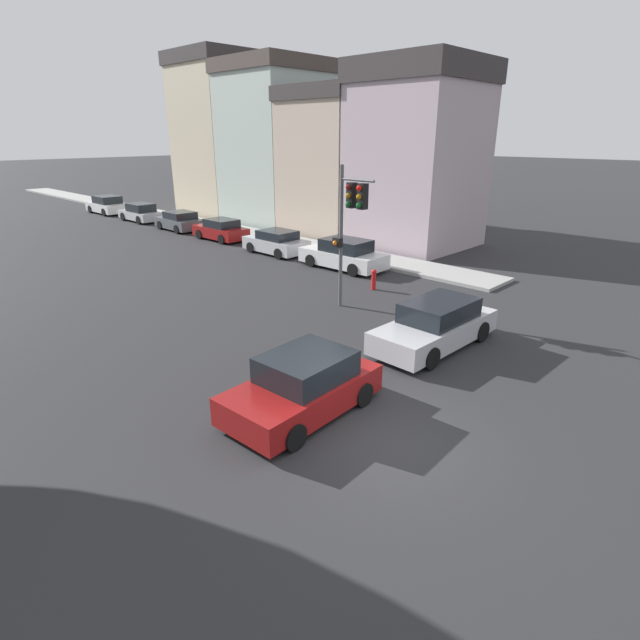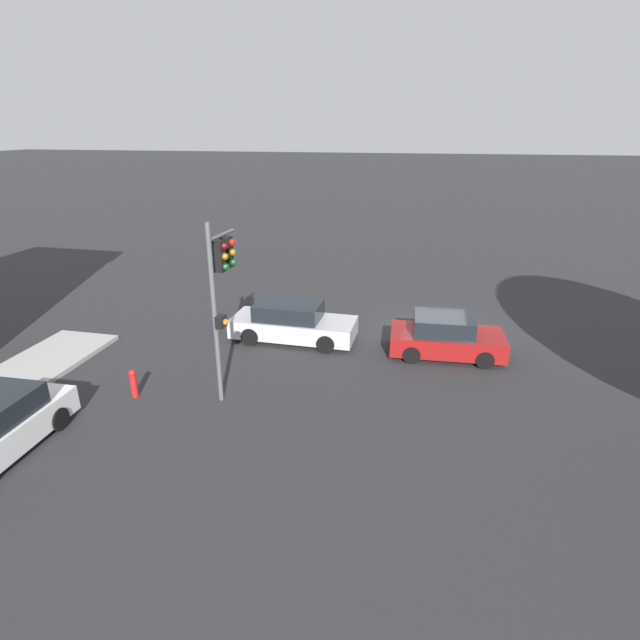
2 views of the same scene
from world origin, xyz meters
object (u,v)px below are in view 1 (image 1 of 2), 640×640
parked_car_4 (141,213)px  parked_car_0 (344,255)px  parked_car_5 (107,205)px  parked_car_2 (221,230)px  crossing_car_1 (436,325)px  traffic_signal (350,213)px  fire_hydrant (374,279)px  crossing_car_0 (303,386)px  parked_car_3 (180,221)px  parked_car_1 (276,242)px

parked_car_4 → parked_car_0: bearing=179.5°
parked_car_5 → parked_car_0: bearing=179.8°
parked_car_0 → parked_car_4: 21.21m
parked_car_0 → parked_car_2: 10.58m
crossing_car_1 → parked_car_4: 30.44m
traffic_signal → parked_car_5: traffic_signal is taller
parked_car_5 → fire_hydrant: 30.67m
crossing_car_1 → parked_car_2: crossing_car_1 is taller
fire_hydrant → crossing_car_1: bearing=-123.9°
traffic_signal → parked_car_4: bearing=-97.4°
parked_car_2 → fire_hydrant: (-1.89, -14.01, -0.15)m
parked_car_0 → parked_car_2: parked_car_0 is taller
crossing_car_0 → fire_hydrant: 10.70m
parked_car_3 → traffic_signal: bearing=168.3°
parked_car_4 → crossing_car_1: bearing=169.2°
crossing_car_0 → parked_car_0: bearing=-145.4°
crossing_car_0 → parked_car_3: 26.76m
parked_car_5 → parked_car_2: bearing=179.8°
parked_car_1 → parked_car_5: (0.13, 22.16, 0.07)m
parked_car_3 → fire_hydrant: 19.16m
crossing_car_1 → parked_car_0: crossing_car_1 is taller
crossing_car_0 → parked_car_1: size_ratio=1.05×
crossing_car_1 → parked_car_2: size_ratio=1.22×
parked_car_0 → fire_hydrant: bearing=149.7°
parked_car_1 → parked_car_5: parked_car_5 is taller
parked_car_0 → parked_car_2: (0.00, 10.58, -0.07)m
crossing_car_0 → fire_hydrant: bearing=-153.8°
crossing_car_0 → parked_car_1: crossing_car_0 is taller
crossing_car_1 → parked_car_5: bearing=-97.4°
parked_car_3 → parked_car_4: 5.58m
parked_car_5 → fire_hydrant: size_ratio=4.76×
parked_car_4 → fire_hydrant: size_ratio=4.44×
fire_hydrant → parked_car_3: bearing=84.2°
parked_car_3 → parked_car_5: (-0.06, 11.55, 0.08)m
traffic_signal → parked_car_2: traffic_signal is taller
traffic_signal → fire_hydrant: (2.73, 0.89, -3.25)m
parked_car_3 → parked_car_5: parked_car_5 is taller
crossing_car_1 → parked_car_1: size_ratio=1.23×
parked_car_3 → parked_car_4: bearing=2.4°
fire_hydrant → traffic_signal: bearing=-162.0°
parked_car_1 → crossing_car_0: bearing=140.7°
crossing_car_0 → crossing_car_1: (5.78, -0.12, 0.01)m
parked_car_0 → fire_hydrant: size_ratio=4.98×
parked_car_0 → parked_car_5: bearing=-1.4°
parked_car_0 → parked_car_5: parked_car_0 is taller
parked_car_4 → fire_hydrant: bearing=175.1°
crossing_car_1 → parked_car_5: (5.46, 35.92, -0.01)m
fire_hydrant → parked_car_0: bearing=61.1°
parked_car_4 → parked_car_1: bearing=179.1°
parked_car_1 → parked_car_4: size_ratio=0.95×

